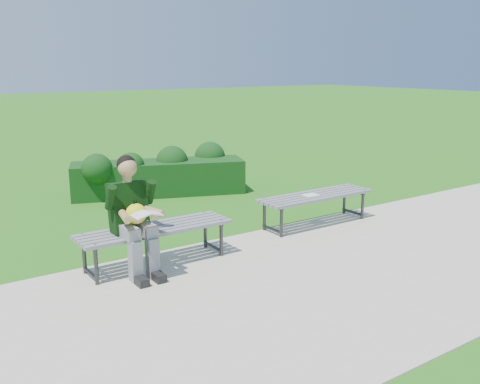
# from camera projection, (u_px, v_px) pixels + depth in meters

# --- Properties ---
(ground) EXTENTS (80.00, 80.00, 0.00)m
(ground) POSITION_uv_depth(u_px,v_px,m) (209.00, 242.00, 7.08)
(ground) COLOR #1E6E1F
(ground) RESTS_ON ground
(walkway) EXTENTS (30.00, 3.50, 0.02)m
(walkway) POSITION_uv_depth(u_px,v_px,m) (295.00, 285.00, 5.67)
(walkway) COLOR #B4AC97
(walkway) RESTS_ON ground
(hedge) EXTENTS (3.11, 1.77, 0.86)m
(hedge) POSITION_uv_depth(u_px,v_px,m) (160.00, 173.00, 9.63)
(hedge) COLOR #123B0E
(hedge) RESTS_ON ground
(bench_left) EXTENTS (1.80, 0.50, 0.46)m
(bench_left) POSITION_uv_depth(u_px,v_px,m) (155.00, 232.00, 6.15)
(bench_left) COLOR gray
(bench_left) RESTS_ON walkway
(bench_right) EXTENTS (1.80, 0.50, 0.46)m
(bench_right) POSITION_uv_depth(u_px,v_px,m) (316.00, 198.00, 7.71)
(bench_right) COLOR gray
(bench_right) RESTS_ON walkway
(seated_boy) EXTENTS (0.56, 0.76, 1.31)m
(seated_boy) POSITION_uv_depth(u_px,v_px,m) (133.00, 213.00, 5.85)
(seated_boy) COLOR slate
(seated_boy) RESTS_ON walkway
(paper_sheet) EXTENTS (0.22, 0.16, 0.01)m
(paper_sheet) POSITION_uv_depth(u_px,v_px,m) (311.00, 195.00, 7.64)
(paper_sheet) COLOR white
(paper_sheet) RESTS_ON bench_right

